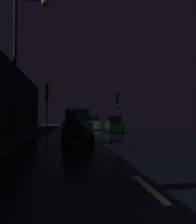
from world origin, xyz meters
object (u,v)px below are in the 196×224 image
Objects in this scene: streetlamp_overhead at (25,48)px; car_parked_right_far at (114,125)px; traffic_light_far_right at (117,103)px; car_distant_taillights at (93,123)px; traffic_light_far_left at (47,96)px; car_approaching_headlights at (77,127)px.

car_parked_right_far is (7.00, 15.55, -3.95)m from streetlamp_overhead.
traffic_light_far_right reaches higher than car_parked_right_far.
traffic_light_far_left is at bearing 149.07° from car_distant_taillights.
car_parked_right_far is (-0.80, -2.18, -2.58)m from traffic_light_far_right.
traffic_light_far_right is at bearing -155.48° from car_distant_taillights.
streetlamp_overhead reaches higher than traffic_light_far_left.
car_distant_taillights is at bearing 171.56° from car_approaching_headlights.
car_distant_taillights reaches higher than car_parked_right_far.
traffic_light_far_left is 0.72× the size of streetlamp_overhead.
car_distant_taillights is (-2.50, 5.47, -2.50)m from traffic_light_far_right.
streetlamp_overhead is at bearing 155.76° from car_parked_right_far.
traffic_light_far_left is at bearing 102.64° from car_parked_right_far.
streetlamp_overhead is 17.51m from car_parked_right_far.
traffic_light_far_right is 0.65× the size of streetlamp_overhead.
traffic_light_far_left is at bearing 91.05° from streetlamp_overhead.
car_approaching_headlights is (2.57, 4.80, -3.82)m from streetlamp_overhead.
traffic_light_far_right is 1.11× the size of car_approaching_headlights.
streetlamp_overhead is 1.70× the size of car_approaching_headlights.
car_approaching_headlights reaches higher than car_distant_taillights.
traffic_light_far_right is 1.28× the size of car_parked_right_far.
traffic_light_far_right is 19.42m from streetlamp_overhead.
traffic_light_far_right is 6.51m from car_distant_taillights.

